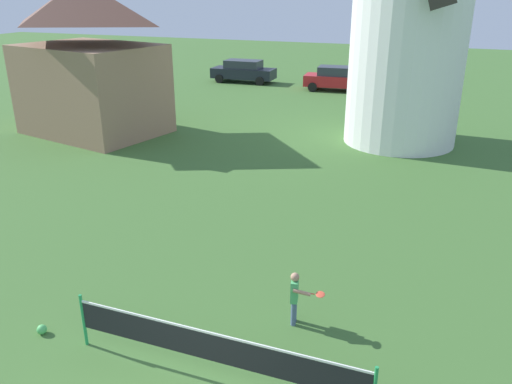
# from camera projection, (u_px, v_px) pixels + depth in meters

# --- Properties ---
(tennis_net) EXTENTS (5.46, 0.06, 1.10)m
(tennis_net) POSITION_uv_depth(u_px,v_px,m) (214.00, 348.00, 8.74)
(tennis_net) COLOR #238E4C
(tennis_net) RESTS_ON ground_plane
(player_far) EXTENTS (0.74, 0.38, 1.16)m
(player_far) POSITION_uv_depth(u_px,v_px,m) (296.00, 295.00, 10.28)
(player_far) COLOR slate
(player_far) RESTS_ON ground_plane
(stray_ball) EXTENTS (0.19, 0.19, 0.19)m
(stray_ball) POSITION_uv_depth(u_px,v_px,m) (42.00, 329.00, 10.16)
(stray_ball) COLOR #4CB259
(stray_ball) RESTS_ON ground_plane
(parked_car_black) EXTENTS (4.54, 1.99, 1.56)m
(parked_car_black) POSITION_uv_depth(u_px,v_px,m) (243.00, 71.00, 36.89)
(parked_car_black) COLOR #1E232D
(parked_car_black) RESTS_ON ground_plane
(parked_car_red) EXTENTS (4.14, 2.17, 1.56)m
(parked_car_red) POSITION_uv_depth(u_px,v_px,m) (336.00, 78.00, 33.93)
(parked_car_red) COLOR red
(parked_car_red) RESTS_ON ground_plane
(chapel) EXTENTS (7.14, 5.86, 7.60)m
(chapel) POSITION_uv_depth(u_px,v_px,m) (89.00, 61.00, 23.21)
(chapel) COLOR #937056
(chapel) RESTS_ON ground_plane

